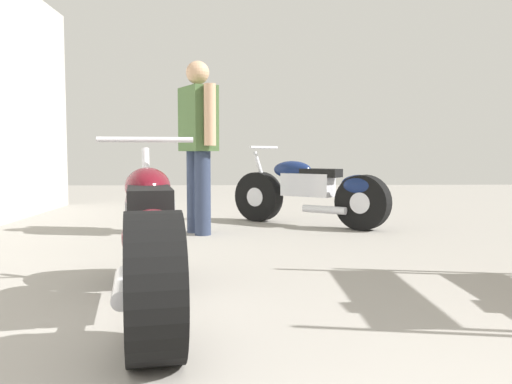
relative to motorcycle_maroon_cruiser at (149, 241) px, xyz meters
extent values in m
plane|color=gray|center=(0.62, 1.67, -0.39)|extent=(18.22, 18.22, 0.00)
cylinder|color=black|center=(-0.14, 0.72, -0.08)|extent=(0.34, 0.64, 0.61)
cylinder|color=silver|center=(-0.14, 0.72, -0.08)|extent=(0.28, 0.27, 0.23)
cylinder|color=black|center=(0.13, -0.64, -0.08)|extent=(0.34, 0.64, 0.61)
cylinder|color=silver|center=(0.13, -0.64, -0.08)|extent=(0.28, 0.27, 0.23)
cube|color=silver|center=(-0.01, 0.04, 0.09)|extent=(0.34, 0.64, 0.27)
ellipsoid|color=#5B0F19|center=(-0.05, 0.24, 0.27)|extent=(0.34, 0.54, 0.21)
cube|color=black|center=(0.03, -0.13, 0.24)|extent=(0.29, 0.49, 0.10)
ellipsoid|color=#5B0F19|center=(0.12, -0.60, 0.11)|extent=(0.32, 0.46, 0.23)
cylinder|color=silver|center=(-0.13, 0.68, 0.21)|extent=(0.09, 0.25, 0.56)
cylinder|color=silver|center=(-0.12, 0.64, 0.53)|extent=(0.59, 0.15, 0.03)
cylinder|color=silver|center=(-0.08, -0.27, -0.17)|extent=(0.18, 0.53, 0.09)
cylinder|color=black|center=(0.69, 3.77, -0.09)|extent=(0.58, 0.49, 0.60)
cylinder|color=silver|center=(0.69, 3.77, -0.09)|extent=(0.29, 0.28, 0.23)
cylinder|color=black|center=(1.78, 2.98, -0.09)|extent=(0.58, 0.49, 0.60)
cylinder|color=silver|center=(1.78, 2.98, -0.09)|extent=(0.29, 0.28, 0.23)
cube|color=silver|center=(1.24, 3.37, 0.08)|extent=(0.61, 0.53, 0.26)
ellipsoid|color=navy|center=(1.07, 3.49, 0.25)|extent=(0.53, 0.48, 0.20)
cube|color=black|center=(1.37, 3.27, 0.22)|extent=(0.48, 0.43, 0.09)
ellipsoid|color=navy|center=(1.75, 3.00, 0.10)|extent=(0.47, 0.44, 0.22)
cylinder|color=silver|center=(0.72, 3.74, 0.19)|extent=(0.22, 0.17, 0.54)
cylinder|color=silver|center=(0.75, 3.72, 0.51)|extent=(0.36, 0.49, 0.03)
cylinder|color=silver|center=(1.39, 3.10, -0.18)|extent=(0.46, 0.37, 0.08)
cylinder|color=#2D3851|center=(-0.01, 2.86, 0.04)|extent=(0.22, 0.22, 0.85)
cylinder|color=#2D3851|center=(0.09, 2.68, 0.04)|extent=(0.22, 0.22, 0.85)
cube|color=#476638|center=(0.04, 2.77, 0.79)|extent=(0.44, 0.53, 0.65)
cylinder|color=tan|center=(-0.10, 3.03, 0.81)|extent=(0.16, 0.16, 0.60)
cylinder|color=tan|center=(0.17, 2.51, 0.81)|extent=(0.16, 0.16, 0.60)
sphere|color=tan|center=(0.04, 2.77, 1.25)|extent=(0.23, 0.23, 0.23)
camera|label=1|loc=(0.47, -2.78, 0.46)|focal=38.03mm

